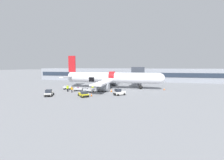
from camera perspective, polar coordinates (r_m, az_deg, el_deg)
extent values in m
plane|color=gray|center=(41.63, 0.87, -4.22)|extent=(500.00, 500.00, 0.00)
cube|color=gray|center=(72.93, 5.99, 2.10)|extent=(87.32, 10.95, 5.74)
cube|color=#232D3D|center=(67.43, 5.46, 2.09)|extent=(85.57, 0.16, 1.84)
cylinder|color=#4C4C51|center=(53.91, 10.09, -0.42)|extent=(0.60, 0.60, 3.20)
cube|color=silver|center=(53.70, 10.14, 2.94)|extent=(3.12, 12.96, 3.12)
cube|color=#333842|center=(47.83, 9.84, 2.68)|extent=(4.06, 1.60, 3.75)
cylinder|color=silver|center=(46.74, 0.07, 0.92)|extent=(28.41, 3.25, 3.25)
sphere|color=silver|center=(45.83, 17.68, 0.59)|extent=(3.08, 3.08, 3.08)
cone|color=silver|center=(51.70, -15.49, 1.15)|extent=(3.73, 2.99, 2.99)
cylinder|color=red|center=(46.69, 0.06, 1.28)|extent=(1.70, 3.25, 3.25)
cube|color=red|center=(51.30, -15.01, 5.92)|extent=(2.43, 0.28, 5.34)
cube|color=silver|center=(48.24, -16.68, 1.22)|extent=(1.24, 7.03, 0.20)
cube|color=silver|center=(54.47, -13.07, 1.74)|extent=(1.24, 7.03, 0.20)
cube|color=silver|center=(40.57, -3.56, -1.02)|extent=(2.96, 12.55, 0.40)
cube|color=silver|center=(53.64, 0.45, 0.52)|extent=(2.96, 12.55, 0.40)
cylinder|color=gray|center=(40.54, -3.33, -2.72)|extent=(3.14, 2.40, 2.40)
cylinder|color=gray|center=(53.84, 0.68, -0.74)|extent=(3.14, 2.40, 2.40)
cube|color=black|center=(47.02, -7.81, 0.20)|extent=(1.70, 0.12, 1.40)
cylinder|color=#56565B|center=(45.83, 10.89, -1.50)|extent=(0.22, 0.22, 1.94)
sphere|color=black|center=(45.96, 10.87, -2.70)|extent=(1.13, 1.13, 1.13)
cylinder|color=#56565B|center=(45.38, -4.07, -1.48)|extent=(0.22, 0.22, 1.94)
sphere|color=black|center=(45.51, -4.06, -2.70)|extent=(1.13, 1.13, 1.13)
cylinder|color=#56565B|center=(49.83, -2.54, -0.87)|extent=(0.22, 0.22, 1.94)
sphere|color=black|center=(49.94, -2.54, -1.98)|extent=(1.13, 1.13, 1.13)
cube|color=yellow|center=(34.75, -10.85, -5.39)|extent=(3.23, 3.39, 0.50)
cube|color=#232833|center=(34.14, -10.58, -4.64)|extent=(1.93, 1.94, 0.60)
cube|color=black|center=(33.26, -10.00, -6.03)|extent=(1.15, 1.02, 0.25)
sphere|color=black|center=(33.57, -11.51, -6.14)|extent=(0.56, 0.56, 0.56)
sphere|color=black|center=(34.03, -9.09, -5.95)|extent=(0.56, 0.56, 0.56)
sphere|color=black|center=(35.57, -12.52, -5.52)|extent=(0.56, 0.56, 0.56)
sphere|color=black|center=(36.00, -10.22, -5.35)|extent=(0.56, 0.56, 0.56)
cube|color=silver|center=(37.73, -22.83, -4.78)|extent=(2.55, 3.48, 0.61)
cube|color=#232833|center=(37.09, -23.04, -3.94)|extent=(1.66, 1.79, 0.70)
cube|color=black|center=(36.17, -23.35, -5.42)|extent=(1.19, 0.61, 0.31)
sphere|color=black|center=(36.88, -24.17, -5.47)|extent=(0.56, 0.56, 0.56)
sphere|color=black|center=(36.60, -22.15, -5.48)|extent=(0.56, 0.56, 0.56)
sphere|color=black|center=(38.96, -23.44, -4.89)|extent=(0.56, 0.56, 0.56)
sphere|color=black|center=(38.70, -21.53, -4.89)|extent=(0.56, 0.56, 0.56)
cube|color=silver|center=(35.77, 2.91, -4.89)|extent=(2.92, 2.83, 0.63)
cube|color=#232833|center=(35.41, 2.28, -3.90)|extent=(1.70, 1.70, 0.71)
cube|color=black|center=(35.08, 1.00, -5.30)|extent=(0.95, 1.03, 0.31)
sphere|color=black|center=(35.92, 1.11, -5.29)|extent=(0.56, 0.56, 0.56)
sphere|color=black|center=(34.78, 2.25, -5.64)|extent=(0.56, 0.56, 0.56)
sphere|color=black|center=(36.85, 3.54, -5.03)|extent=(0.56, 0.56, 0.56)
sphere|color=black|center=(35.75, 4.72, -5.36)|extent=(0.56, 0.56, 0.56)
cube|color=#B7BABF|center=(42.72, -12.68, -3.51)|extent=(2.67, 1.86, 0.05)
cube|color=#B7BABF|center=(42.38, -11.13, -3.18)|extent=(0.30, 1.47, 0.49)
cube|color=#B7BABF|center=(42.01, -12.95, -3.29)|extent=(2.38, 0.46, 0.49)
cube|color=#B7BABF|center=(43.36, -12.44, -3.02)|extent=(2.38, 0.46, 0.49)
cube|color=#333338|center=(42.33, -10.49, -3.80)|extent=(0.90, 0.23, 0.06)
sphere|color=black|center=(41.83, -11.81, -4.01)|extent=(0.40, 0.40, 0.40)
sphere|color=black|center=(43.24, -11.31, -3.70)|extent=(0.40, 0.40, 0.40)
sphere|color=black|center=(42.30, -14.07, -3.95)|extent=(0.40, 0.40, 0.40)
sphere|color=black|center=(43.69, -13.50, -3.65)|extent=(0.40, 0.40, 0.40)
cube|color=#721951|center=(42.78, -12.84, -3.08)|extent=(0.39, 0.24, 0.57)
cube|color=#721951|center=(42.90, -13.47, -3.21)|extent=(0.34, 0.21, 0.37)
cube|color=#4C1E1E|center=(42.59, -11.68, -3.24)|extent=(0.56, 0.23, 0.35)
cube|color=#B7BABF|center=(39.85, -8.79, -3.91)|extent=(2.66, 2.06, 0.05)
cube|color=#B7BABF|center=(39.23, -7.29, -3.67)|extent=(0.32, 1.71, 0.44)
cube|color=#B7BABF|center=(39.10, -9.40, -3.73)|extent=(2.37, 0.42, 0.44)
cube|color=#B7BABF|center=(40.52, -8.21, -3.40)|extent=(2.37, 0.42, 0.44)
cube|color=#333338|center=(39.09, -6.66, -4.40)|extent=(0.90, 0.21, 0.06)
sphere|color=black|center=(38.75, -8.32, -4.68)|extent=(0.40, 0.40, 0.40)
sphere|color=black|center=(40.23, -7.12, -4.30)|extent=(0.40, 0.40, 0.40)
sphere|color=black|center=(39.61, -10.48, -4.50)|extent=(0.40, 0.40, 0.40)
sphere|color=black|center=(41.06, -9.22, -4.14)|extent=(0.40, 0.40, 0.40)
cube|color=olive|center=(39.59, -8.14, -3.61)|extent=(0.45, 0.21, 0.42)
cube|color=#2D2D33|center=(40.32, -9.35, -3.49)|extent=(0.40, 0.26, 0.39)
cube|color=#B7BABF|center=(46.57, -16.54, -2.78)|extent=(2.84, 2.38, 0.05)
cube|color=#B7BABF|center=(46.29, -15.10, -2.46)|extent=(0.56, 1.71, 0.48)
cube|color=#B7BABF|center=(45.71, -16.78, -2.60)|extent=(2.32, 0.74, 0.48)
cube|color=#B7BABF|center=(47.36, -16.32, -2.32)|extent=(2.32, 0.74, 0.48)
cube|color=#333338|center=(46.26, -14.50, -3.06)|extent=(0.89, 0.33, 0.06)
sphere|color=black|center=(45.58, -15.71, -3.33)|extent=(0.40, 0.40, 0.40)
sphere|color=black|center=(47.29, -15.28, -3.02)|extent=(0.40, 0.40, 0.40)
sphere|color=black|center=(45.96, -17.81, -3.32)|extent=(0.40, 0.40, 0.40)
sphere|color=black|center=(47.66, -17.30, -3.01)|extent=(0.40, 0.40, 0.40)
cube|color=#2D2D33|center=(46.40, -15.60, -2.49)|extent=(0.46, 0.41, 0.42)
cube|color=#14472D|center=(46.42, -17.09, -2.49)|extent=(0.48, 0.29, 0.48)
cube|color=#2D2D33|center=(46.43, -15.96, -2.55)|extent=(0.39, 0.34, 0.34)
cylinder|color=#1E2338|center=(42.38, -7.37, -3.49)|extent=(0.45, 0.45, 0.88)
cylinder|color=#CCE523|center=(42.26, -7.38, -2.43)|extent=(0.58, 0.58, 0.70)
sphere|color=tan|center=(42.20, -7.39, -1.80)|extent=(0.24, 0.24, 0.24)
cylinder|color=#CCE523|center=(42.36, -7.07, -2.51)|extent=(0.19, 0.19, 0.64)
cylinder|color=#CCE523|center=(42.19, -7.69, -2.55)|extent=(0.19, 0.19, 0.64)
cylinder|color=#2D2D33|center=(40.76, -15.09, -4.05)|extent=(0.32, 0.32, 0.77)
cylinder|color=orange|center=(40.66, -15.12, -3.09)|extent=(0.41, 0.41, 0.61)
sphere|color=brown|center=(40.60, -15.13, -2.52)|extent=(0.21, 0.21, 0.21)
cylinder|color=orange|center=(40.54, -14.87, -3.21)|extent=(0.13, 0.13, 0.56)
cylinder|color=orange|center=(40.79, -15.36, -3.17)|extent=(0.13, 0.13, 0.56)
cylinder|color=black|center=(42.17, -16.57, -3.72)|extent=(0.44, 0.44, 0.86)
cylinder|color=#B7E019|center=(42.05, -16.60, -2.68)|extent=(0.56, 0.56, 0.68)
sphere|color=tan|center=(42.00, -16.61, -2.06)|extent=(0.24, 0.24, 0.24)
cylinder|color=#B7E019|center=(41.96, -16.89, -2.81)|extent=(0.18, 0.18, 0.62)
cylinder|color=#B7E019|center=(42.17, -16.30, -2.76)|extent=(0.18, 0.18, 0.62)
cylinder|color=black|center=(44.19, -16.51, -3.34)|extent=(0.42, 0.42, 0.83)
cylinder|color=#CCE523|center=(44.09, -16.54, -2.39)|extent=(0.54, 0.54, 0.65)
sphere|color=brown|center=(44.04, -16.55, -1.82)|extent=(0.23, 0.23, 0.23)
cylinder|color=#CCE523|center=(44.19, -16.26, -2.46)|extent=(0.17, 0.17, 0.60)
cylinder|color=#CCE523|center=(44.01, -16.81, -2.51)|extent=(0.17, 0.17, 0.60)
cube|color=olive|center=(44.52, -14.63, -3.39)|extent=(0.55, 0.42, 0.58)
cube|color=black|center=(44.47, -14.64, -2.94)|extent=(0.30, 0.17, 0.12)
cube|color=black|center=(45.87, 19.26, -3.61)|extent=(0.63, 0.63, 0.03)
cone|color=orange|center=(45.83, 19.27, -3.26)|extent=(0.47, 0.47, 0.60)
cylinder|color=white|center=(45.83, 19.27, -3.22)|extent=(0.27, 0.27, 0.07)
cube|color=black|center=(34.88, -7.83, -6.10)|extent=(0.44, 0.44, 0.03)
cone|color=orange|center=(34.82, -7.84, -5.55)|extent=(0.32, 0.32, 0.71)
cylinder|color=white|center=(34.81, -7.84, -5.49)|extent=(0.19, 0.19, 0.08)
cube|color=black|center=(40.41, -0.23, -4.48)|extent=(0.56, 0.56, 0.03)
cone|color=orange|center=(40.35, -0.23, -3.96)|extent=(0.41, 0.41, 0.78)
cylinder|color=white|center=(40.34, -0.23, -3.90)|extent=(0.24, 0.24, 0.09)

